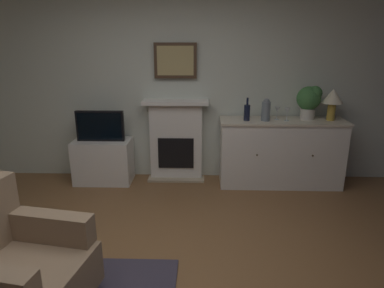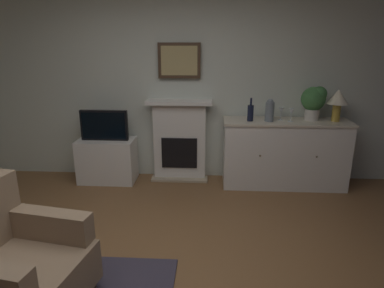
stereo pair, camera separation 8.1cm
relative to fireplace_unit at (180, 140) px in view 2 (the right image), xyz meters
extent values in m
cube|color=silver|center=(-0.02, 0.13, 0.78)|extent=(6.17, 0.06, 2.66)
cube|color=white|center=(0.00, 0.01, -0.02)|extent=(0.70, 0.18, 1.05)
cube|color=tan|center=(0.00, -0.09, -0.53)|extent=(0.77, 0.20, 0.03)
cube|color=black|center=(0.00, -0.09, -0.16)|extent=(0.48, 0.02, 0.42)
cube|color=white|center=(0.00, -0.02, 0.53)|extent=(0.87, 0.27, 0.05)
cube|color=#473323|center=(0.00, 0.05, 1.05)|extent=(0.55, 0.03, 0.45)
cube|color=tan|center=(0.00, 0.03, 1.05)|extent=(0.47, 0.01, 0.37)
cube|color=white|center=(1.38, -0.18, -0.12)|extent=(1.56, 0.45, 0.85)
cube|color=beige|center=(1.38, -0.18, 0.32)|extent=(1.59, 0.48, 0.03)
sphere|color=brown|center=(1.04, -0.41, -0.06)|extent=(0.02, 0.02, 0.02)
sphere|color=brown|center=(1.73, -0.41, -0.06)|extent=(0.02, 0.02, 0.02)
cylinder|color=#B79338|center=(1.98, -0.18, 0.44)|extent=(0.10, 0.10, 0.22)
cone|color=#EFE5C6|center=(1.98, -0.18, 0.64)|extent=(0.26, 0.26, 0.18)
cylinder|color=black|center=(0.91, -0.22, 0.43)|extent=(0.08, 0.08, 0.20)
cylinder|color=black|center=(0.91, -0.22, 0.58)|extent=(0.03, 0.03, 0.09)
cylinder|color=silver|center=(1.30, -0.16, 0.34)|extent=(0.06, 0.06, 0.00)
cylinder|color=silver|center=(1.30, -0.16, 0.38)|extent=(0.01, 0.01, 0.09)
cone|color=silver|center=(1.30, -0.16, 0.46)|extent=(0.07, 0.07, 0.07)
cylinder|color=silver|center=(1.41, -0.23, 0.34)|extent=(0.06, 0.06, 0.00)
cylinder|color=silver|center=(1.41, -0.23, 0.38)|extent=(0.01, 0.01, 0.09)
cone|color=silver|center=(1.41, -0.23, 0.46)|extent=(0.07, 0.07, 0.07)
cylinder|color=slate|center=(1.15, -0.23, 0.45)|extent=(0.11, 0.11, 0.24)
sphere|color=slate|center=(1.15, -0.23, 0.57)|extent=(0.08, 0.08, 0.08)
cube|color=white|center=(-0.97, -0.16, -0.26)|extent=(0.75, 0.42, 0.59)
cube|color=black|center=(-0.97, -0.18, 0.24)|extent=(0.62, 0.06, 0.40)
cube|color=black|center=(-0.97, -0.22, 0.24)|extent=(0.57, 0.01, 0.35)
cylinder|color=beige|center=(1.70, -0.13, 0.40)|extent=(0.18, 0.18, 0.14)
sphere|color=#3D753D|center=(1.70, -0.13, 0.60)|extent=(0.30, 0.30, 0.30)
sphere|color=#3D753D|center=(1.76, -0.16, 0.67)|extent=(0.18, 0.18, 0.18)
cube|color=#8C7259|center=(-0.85, -2.55, -0.29)|extent=(0.92, 0.89, 0.32)
cube|color=#8C7259|center=(-0.80, -2.24, -0.02)|extent=(0.73, 0.26, 0.22)
cylinder|color=#473323|center=(-0.46, -2.29, -0.50)|extent=(0.05, 0.05, 0.10)
cylinder|color=#473323|center=(-1.13, -2.18, -0.50)|extent=(0.05, 0.05, 0.10)
camera|label=1|loc=(0.35, -4.42, 1.30)|focal=31.65mm
camera|label=2|loc=(0.43, -4.41, 1.30)|focal=31.65mm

